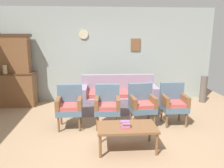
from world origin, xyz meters
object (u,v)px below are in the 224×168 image
Objects in this scene: armchair_near_couch_end at (142,103)px; floral_couch at (119,98)px; floor_vase_by_wall at (203,89)px; coffee_table at (127,129)px; armchair_by_doorway at (70,105)px; side_cabinet at (15,89)px; vase_on_cabinet at (5,69)px; armchair_near_cabinet at (174,102)px; book_stack_on_table at (125,124)px; armchair_row_middle at (107,104)px.

floral_couch is at bearing 112.58° from armchair_near_couch_end.
coffee_table is at bearing -136.09° from floor_vase_by_wall.
side_cabinet is at bearing 136.50° from armchair_by_doorway.
vase_on_cabinet is 0.23× the size of coffee_table.
armchair_near_cabinet is 1.57m from coffee_table.
floor_vase_by_wall is (2.13, 1.49, -0.11)m from armchair_near_couch_end.
vase_on_cabinet is at bearing 139.30° from book_stack_on_table.
vase_on_cabinet is at bearing 142.15° from armchair_by_doorway.
armchair_near_cabinet is at bearing -134.07° from floor_vase_by_wall.
floral_couch is at bearing 40.88° from armchair_by_doorway.
floral_couch reaches higher than book_stack_on_table.
floral_couch is 1.48m from armchair_near_cabinet.
side_cabinet is at bearing 51.57° from vase_on_cabinet.
armchair_near_couch_end is at bearing -67.42° from floral_couch.
armchair_near_cabinet is at bearing -21.78° from side_cabinet.
book_stack_on_table is (0.25, -1.02, -0.03)m from armchair_row_middle.
armchair_row_middle is at bearing -108.63° from floral_couch.
armchair_near_couch_end is 5.72× the size of book_stack_on_table.
armchair_row_middle is at bearing -177.74° from armchair_near_cabinet.
book_stack_on_table is at bearing -115.50° from armchair_near_couch_end.
armchair_row_middle is 1.02m from coffee_table.
armchair_near_couch_end reaches higher than coffee_table.
floor_vase_by_wall is (2.60, 2.50, 0.01)m from coffee_table.
armchair_by_doorway is at bearing -179.34° from armchair_near_cabinet.
armchair_near_cabinet is (2.25, 0.03, 0.00)m from armchair_by_doorway.
armchair_near_cabinet is at bearing -40.81° from floral_couch.
floral_couch is 1.99m from coffee_table.
armchair_near_cabinet is at bearing 0.66° from armchair_by_doorway.
vase_on_cabinet reaches higher than armchair_near_cabinet.
armchair_by_doorway reaches higher than floor_vase_by_wall.
armchair_by_doorway is 1.00× the size of armchair_near_cabinet.
coffee_table is at bearing -43.02° from armchair_by_doorway.
floral_couch is at bearing 139.19° from armchair_near_cabinet.
armchair_near_cabinet reaches higher than floor_vase_by_wall.
coffee_table is (-0.06, -1.99, 0.05)m from floral_couch.
armchair_row_middle is 5.72× the size of book_stack_on_table.
armchair_near_couch_end is 1.00× the size of armchair_near_cabinet.
armchair_near_cabinet is at bearing 41.25° from coffee_table.
floral_couch is 1.09m from armchair_row_middle.
armchair_by_doorway is at bearing -43.50° from side_cabinet.
floor_vase_by_wall is (2.54, 0.51, 0.06)m from floral_couch.
floral_couch is at bearing -168.59° from floor_vase_by_wall.
floor_vase_by_wall is at bearing 43.91° from coffee_table.
armchair_near_couch_end is at bearing 65.08° from coffee_table.
floor_vase_by_wall is at bearing 27.97° from armchair_row_middle.
side_cabinet is at bearing 135.86° from book_stack_on_table.
coffee_table is 6.35× the size of book_stack_on_table.
floral_couch is at bearing 87.29° from book_stack_on_table.
book_stack_on_table is (2.73, -2.65, 0.00)m from side_cabinet.
floor_vase_by_wall is (2.88, 1.53, -0.11)m from armchair_row_middle.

